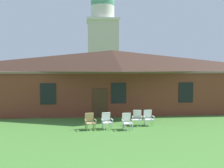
% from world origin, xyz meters
% --- Properties ---
extents(brick_building, '(26.44, 10.40, 5.22)m').
position_xyz_m(brick_building, '(-0.00, 18.61, 2.66)').
color(brick_building, brown).
rests_on(brick_building, ground).
extents(dome_tower, '(5.18, 5.18, 17.09)m').
position_xyz_m(dome_tower, '(0.29, 38.00, 7.73)').
color(dome_tower, beige).
rests_on(dome_tower, ground).
extents(lawn_chair_by_porch, '(0.73, 0.77, 0.96)m').
position_xyz_m(lawn_chair_by_porch, '(-2.15, 9.82, 0.50)').
color(lawn_chair_by_porch, tan).
rests_on(lawn_chair_by_porch, ground).
extents(lawn_chair_near_door, '(0.71, 0.74, 0.96)m').
position_xyz_m(lawn_chair_near_door, '(-1.16, 9.89, 0.50)').
color(lawn_chair_near_door, white).
rests_on(lawn_chair_near_door, ground).
extents(lawn_chair_left_end, '(0.69, 0.72, 0.96)m').
position_xyz_m(lawn_chair_left_end, '(0.02, 9.60, 0.50)').
color(lawn_chair_left_end, silver).
rests_on(lawn_chair_left_end, ground).
extents(lawn_chair_middle, '(0.72, 0.76, 0.96)m').
position_xyz_m(lawn_chair_middle, '(0.82, 10.63, 0.50)').
color(lawn_chair_middle, silver).
rests_on(lawn_chair_middle, ground).
extents(lawn_chair_right_end, '(0.65, 0.68, 0.96)m').
position_xyz_m(lawn_chair_right_end, '(1.52, 10.60, 0.50)').
color(lawn_chair_right_end, white).
rests_on(lawn_chair_right_end, ground).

